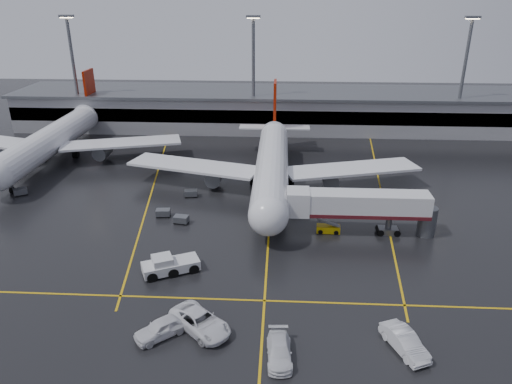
{
  "coord_description": "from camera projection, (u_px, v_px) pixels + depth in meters",
  "views": [
    {
      "loc": [
        1.42,
        -64.02,
        30.33
      ],
      "look_at": [
        -2.0,
        -2.0,
        4.0
      ],
      "focal_mm": 33.54,
      "sensor_mm": 36.0,
      "label": 1
    }
  ],
  "objects": [
    {
      "name": "baggage_cart_d",
      "position": [
        4.0,
        178.0,
        81.92
      ],
      "size": [
        2.02,
        1.33,
        1.12
      ],
      "color": "#595B60",
      "rests_on": "ground"
    },
    {
      "name": "terminal",
      "position": [
        276.0,
        109.0,
        113.14
      ],
      "size": [
        122.0,
        19.0,
        8.6
      ],
      "color": "gray",
      "rests_on": "ground"
    },
    {
      "name": "main_airliner",
      "position": [
        272.0,
        163.0,
        78.04
      ],
      "size": [
        48.8,
        45.6,
        14.1
      ],
      "color": "silver",
      "rests_on": "ground"
    },
    {
      "name": "service_van_d",
      "position": [
        161.0,
        328.0,
        45.11
      ],
      "size": [
        5.39,
        4.97,
        1.79
      ],
      "primitive_type": "imported",
      "rotation": [
        0.0,
        0.0,
        -0.88
      ],
      "color": "silver",
      "rests_on": "ground"
    },
    {
      "name": "apron_line_centre",
      "position": [
        270.0,
        212.0,
        70.76
      ],
      "size": [
        0.25,
        90.0,
        0.02
      ],
      "primitive_type": "cube",
      "color": "gold",
      "rests_on": "ground"
    },
    {
      "name": "ground",
      "position": [
        270.0,
        212.0,
        70.76
      ],
      "size": [
        220.0,
        220.0,
        0.0
      ],
      "primitive_type": "plane",
      "color": "black",
      "rests_on": "ground"
    },
    {
      "name": "light_mast_right",
      "position": [
        464.0,
        71.0,
        101.7
      ],
      "size": [
        3.0,
        1.2,
        25.45
      ],
      "color": "#595B60",
      "rests_on": "ground"
    },
    {
      "name": "baggage_cart_a",
      "position": [
        181.0,
        219.0,
        67.11
      ],
      "size": [
        2.18,
        1.59,
        1.12
      ],
      "color": "#595B60",
      "rests_on": "ground"
    },
    {
      "name": "baggage_cart_c",
      "position": [
        191.0,
        193.0,
        75.74
      ],
      "size": [
        2.18,
        1.6,
        1.12
      ],
      "color": "#595B60",
      "rests_on": "ground"
    },
    {
      "name": "belt_loader",
      "position": [
        328.0,
        229.0,
        64.72
      ],
      "size": [
        3.22,
        1.63,
        2.0
      ],
      "color": "#D6AF0A",
      "rests_on": "ground"
    },
    {
      "name": "light_mast_left",
      "position": [
        74.0,
        67.0,
        106.01
      ],
      "size": [
        3.0,
        1.2,
        25.45
      ],
      "color": "#595B60",
      "rests_on": "ground"
    },
    {
      "name": "apron_line_stop",
      "position": [
        264.0,
        301.0,
        50.53
      ],
      "size": [
        60.0,
        0.25,
        0.02
      ],
      "primitive_type": "cube",
      "color": "gold",
      "rests_on": "ground"
    },
    {
      "name": "baggage_cart_e",
      "position": [
        20.0,
        191.0,
        76.34
      ],
      "size": [
        2.39,
        2.18,
        1.12
      ],
      "color": "#595B60",
      "rests_on": "ground"
    },
    {
      "name": "jet_bridge",
      "position": [
        359.0,
        207.0,
        63.11
      ],
      "size": [
        19.9,
        3.4,
        6.05
      ],
      "color": "silver",
      "rests_on": "ground"
    },
    {
      "name": "baggage_cart_b",
      "position": [
        163.0,
        213.0,
        69.1
      ],
      "size": [
        2.11,
        1.48,
        1.12
      ],
      "color": "#595B60",
      "rests_on": "ground"
    },
    {
      "name": "service_van_b",
      "position": [
        279.0,
        351.0,
        42.4
      ],
      "size": [
        2.47,
        5.48,
        1.56
      ],
      "primitive_type": "imported",
      "rotation": [
        0.0,
        0.0,
        0.05
      ],
      "color": "silver",
      "rests_on": "ground"
    },
    {
      "name": "light_mast_mid",
      "position": [
        253.0,
        69.0,
        103.98
      ],
      "size": [
        3.0,
        1.2,
        25.45
      ],
      "color": "#595B60",
      "rests_on": "ground"
    },
    {
      "name": "service_van_a",
      "position": [
        200.0,
        322.0,
        45.89
      ],
      "size": [
        7.14,
        6.84,
        1.88
      ],
      "primitive_type": "imported",
      "rotation": [
        0.0,
        0.0,
        0.84
      ],
      "color": "white",
      "rests_on": "ground"
    },
    {
      "name": "service_van_c",
      "position": [
        405.0,
        342.0,
        43.3
      ],
      "size": [
        3.96,
        5.88,
        1.83
      ],
      "primitive_type": "imported",
      "rotation": [
        0.0,
        0.0,
        0.4
      ],
      "color": "silver",
      "rests_on": "ground"
    },
    {
      "name": "apron_line_left",
      "position": [
        154.0,
        184.0,
        80.97
      ],
      "size": [
        9.99,
        69.35,
        0.02
      ],
      "primitive_type": "cube",
      "rotation": [
        0.0,
        0.0,
        0.14
      ],
      "color": "gold",
      "rests_on": "ground"
    },
    {
      "name": "apron_line_right",
      "position": [
        380.0,
        189.0,
        79.04
      ],
      "size": [
        7.57,
        69.64,
        0.02
      ],
      "primitive_type": "cube",
      "rotation": [
        0.0,
        0.0,
        -0.1
      ],
      "color": "gold",
      "rests_on": "ground"
    },
    {
      "name": "pushback_tractor",
      "position": [
        169.0,
        265.0,
        55.27
      ],
      "size": [
        6.97,
        5.06,
        2.31
      ],
      "color": "silver",
      "rests_on": "ground"
    },
    {
      "name": "second_airliner",
      "position": [
        54.0,
        138.0,
        91.2
      ],
      "size": [
        48.8,
        45.6,
        14.1
      ],
      "color": "silver",
      "rests_on": "ground"
    }
  ]
}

